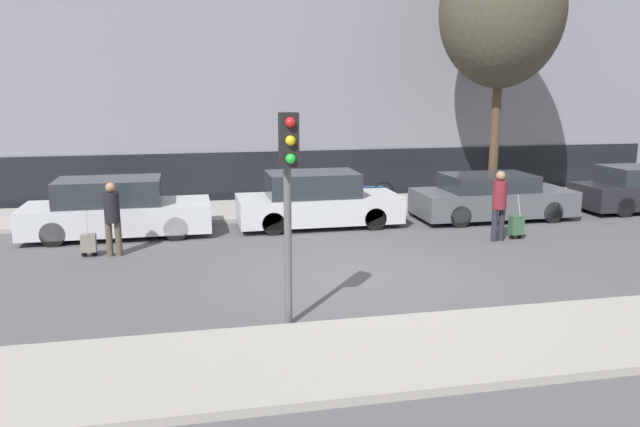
{
  "coord_description": "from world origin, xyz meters",
  "views": [
    {
      "loc": [
        -3.23,
        -11.6,
        3.77
      ],
      "look_at": [
        -0.33,
        1.8,
        0.95
      ],
      "focal_mm": 35.0,
      "sensor_mm": 36.0,
      "label": 1
    }
  ],
  "objects_px": {
    "parked_bicycle": "(367,193)",
    "parked_car_1": "(317,201)",
    "parked_car_2": "(492,198)",
    "traffic_light": "(288,176)",
    "trolley_left": "(89,243)",
    "pedestrian_left": "(112,215)",
    "pedestrian_right": "(499,201)",
    "trolley_right": "(516,225)",
    "parked_car_0": "(116,210)",
    "bare_tree_near_crossing": "(502,11)"
  },
  "relations": [
    {
      "from": "parked_bicycle",
      "to": "parked_car_1",
      "type": "bearing_deg",
      "value": -134.41
    },
    {
      "from": "parked_car_2",
      "to": "traffic_light",
      "type": "xyz_separation_m",
      "value": [
        -7.02,
        -6.91,
        1.8
      ]
    },
    {
      "from": "parked_car_1",
      "to": "trolley_left",
      "type": "relative_size",
      "value": 4.17
    },
    {
      "from": "pedestrian_left",
      "to": "traffic_light",
      "type": "bearing_deg",
      "value": -54.01
    },
    {
      "from": "trolley_left",
      "to": "parked_car_2",
      "type": "bearing_deg",
      "value": 9.75
    },
    {
      "from": "parked_car_1",
      "to": "pedestrian_left",
      "type": "bearing_deg",
      "value": -158.28
    },
    {
      "from": "trolley_left",
      "to": "pedestrian_right",
      "type": "distance_m",
      "value": 9.71
    },
    {
      "from": "trolley_right",
      "to": "pedestrian_right",
      "type": "bearing_deg",
      "value": -171.76
    },
    {
      "from": "trolley_left",
      "to": "trolley_right",
      "type": "bearing_deg",
      "value": -2.88
    },
    {
      "from": "traffic_light",
      "to": "pedestrian_left",
      "type": "bearing_deg",
      "value": 122.19
    },
    {
      "from": "parked_car_0",
      "to": "parked_car_1",
      "type": "xyz_separation_m",
      "value": [
        5.23,
        0.07,
        0.0
      ]
    },
    {
      "from": "parked_car_2",
      "to": "trolley_right",
      "type": "height_order",
      "value": "parked_car_2"
    },
    {
      "from": "pedestrian_right",
      "to": "parked_bicycle",
      "type": "bearing_deg",
      "value": -75.47
    },
    {
      "from": "trolley_left",
      "to": "traffic_light",
      "type": "relative_size",
      "value": 0.31
    },
    {
      "from": "trolley_left",
      "to": "bare_tree_near_crossing",
      "type": "bearing_deg",
      "value": 16.85
    },
    {
      "from": "pedestrian_left",
      "to": "parked_bicycle",
      "type": "relative_size",
      "value": 0.95
    },
    {
      "from": "pedestrian_left",
      "to": "trolley_right",
      "type": "height_order",
      "value": "pedestrian_left"
    },
    {
      "from": "trolley_left",
      "to": "pedestrian_right",
      "type": "xyz_separation_m",
      "value": [
        9.66,
        -0.59,
        0.68
      ]
    },
    {
      "from": "trolley_right",
      "to": "parked_car_0",
      "type": "bearing_deg",
      "value": 166.02
    },
    {
      "from": "trolley_left",
      "to": "traffic_light",
      "type": "height_order",
      "value": "traffic_light"
    },
    {
      "from": "traffic_light",
      "to": "bare_tree_near_crossing",
      "type": "relative_size",
      "value": 0.42
    },
    {
      "from": "trolley_right",
      "to": "trolley_left",
      "type": "bearing_deg",
      "value": 177.12
    },
    {
      "from": "parked_car_2",
      "to": "trolley_right",
      "type": "bearing_deg",
      "value": -102.66
    },
    {
      "from": "parked_car_0",
      "to": "parked_car_2",
      "type": "xyz_separation_m",
      "value": [
        10.33,
        -0.08,
        -0.06
      ]
    },
    {
      "from": "parked_car_2",
      "to": "parked_bicycle",
      "type": "relative_size",
      "value": 2.53
    },
    {
      "from": "parked_car_1",
      "to": "parked_car_2",
      "type": "bearing_deg",
      "value": -1.66
    },
    {
      "from": "bare_tree_near_crossing",
      "to": "parked_bicycle",
      "type": "bearing_deg",
      "value": 171.7
    },
    {
      "from": "traffic_light",
      "to": "parked_bicycle",
      "type": "xyz_separation_m",
      "value": [
        3.98,
        9.16,
        -1.93
      ]
    },
    {
      "from": "parked_car_0",
      "to": "bare_tree_near_crossing",
      "type": "xyz_separation_m",
      "value": [
        11.2,
        1.59,
        5.25
      ]
    },
    {
      "from": "traffic_light",
      "to": "parked_car_1",
      "type": "bearing_deg",
      "value": 74.75
    },
    {
      "from": "pedestrian_right",
      "to": "trolley_left",
      "type": "bearing_deg",
      "value": -11.81
    },
    {
      "from": "parked_car_0",
      "to": "pedestrian_right",
      "type": "relative_size",
      "value": 2.65
    },
    {
      "from": "parked_car_2",
      "to": "parked_bicycle",
      "type": "bearing_deg",
      "value": 143.6
    },
    {
      "from": "trolley_right",
      "to": "bare_tree_near_crossing",
      "type": "height_order",
      "value": "bare_tree_near_crossing"
    },
    {
      "from": "pedestrian_left",
      "to": "traffic_light",
      "type": "xyz_separation_m",
      "value": [
        3.17,
        -5.03,
        1.47
      ]
    },
    {
      "from": "parked_bicycle",
      "to": "bare_tree_near_crossing",
      "type": "height_order",
      "value": "bare_tree_near_crossing"
    },
    {
      "from": "pedestrian_left",
      "to": "parked_bicycle",
      "type": "height_order",
      "value": "pedestrian_left"
    },
    {
      "from": "bare_tree_near_crossing",
      "to": "pedestrian_right",
      "type": "bearing_deg",
      "value": -115.38
    },
    {
      "from": "parked_car_1",
      "to": "trolley_left",
      "type": "xyz_separation_m",
      "value": [
        -5.64,
        -1.99,
        -0.37
      ]
    },
    {
      "from": "parked_car_1",
      "to": "trolley_left",
      "type": "height_order",
      "value": "parked_car_1"
    },
    {
      "from": "pedestrian_right",
      "to": "trolley_right",
      "type": "bearing_deg",
      "value": 179.94
    },
    {
      "from": "parked_car_1",
      "to": "parked_bicycle",
      "type": "relative_size",
      "value": 2.48
    },
    {
      "from": "trolley_left",
      "to": "pedestrian_left",
      "type": "bearing_deg",
      "value": -3.73
    },
    {
      "from": "parked_car_0",
      "to": "pedestrian_left",
      "type": "distance_m",
      "value": 1.98
    },
    {
      "from": "pedestrian_left",
      "to": "bare_tree_near_crossing",
      "type": "bearing_deg",
      "value": 21.6
    },
    {
      "from": "trolley_right",
      "to": "pedestrian_left",
      "type": "bearing_deg",
      "value": 177.17
    },
    {
      "from": "trolley_right",
      "to": "bare_tree_near_crossing",
      "type": "relative_size",
      "value": 0.14
    },
    {
      "from": "trolley_left",
      "to": "trolley_right",
      "type": "relative_size",
      "value": 0.93
    },
    {
      "from": "parked_car_2",
      "to": "traffic_light",
      "type": "relative_size",
      "value": 1.32
    },
    {
      "from": "parked_car_2",
      "to": "parked_bicycle",
      "type": "distance_m",
      "value": 3.78
    }
  ]
}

